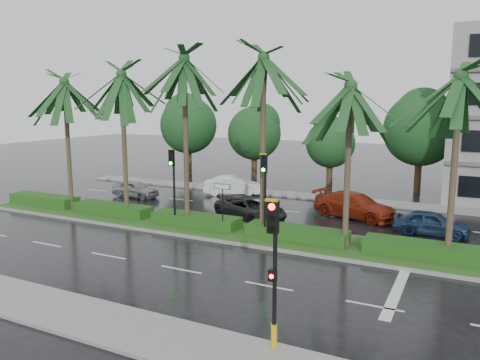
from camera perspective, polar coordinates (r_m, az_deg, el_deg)
The scene contains 17 objects.
ground at distance 24.36m, azimuth -0.60°, elevation -7.20°, with size 120.00×120.00×0.00m, color black.
near_sidewalk at distance 16.52m, azimuth -17.60°, elevation -15.83°, with size 40.00×2.40×0.12m, color gray.
far_sidewalk at distance 35.14m, azimuth 8.36°, elevation -1.98°, with size 40.00×2.00×0.12m, color gray.
median at distance 25.19m, azimuth 0.44°, elevation -6.44°, with size 36.00×4.00×0.15m.
hedge at distance 25.09m, azimuth 0.44°, elevation -5.63°, with size 35.20×1.40×0.60m.
lane_markings at distance 22.81m, azimuth 5.78°, elevation -8.41°, with size 34.00×13.06×0.01m.
palm_row at distance 24.82m, azimuth -2.17°, elevation 11.49°, with size 26.30×4.20×9.97m.
signal_near at distance 13.08m, azimuth 4.12°, elevation -10.68°, with size 0.34×0.45×4.36m.
signal_median_left at distance 25.96m, azimuth -8.19°, elevation 0.54°, with size 0.34×0.42×4.36m.
signal_median_right at distance 23.30m, azimuth 3.01°, elevation -0.40°, with size 0.34×0.42×4.36m.
street_sign at distance 24.71m, azimuth -2.16°, elevation -1.89°, with size 0.95×0.09×2.60m.
bg_trees at distance 39.79m, azimuth 11.38°, elevation 6.19°, with size 33.31×5.60×8.09m.
car_silver at distance 35.48m, azimuth -12.64°, elevation -1.07°, with size 3.67×1.48×1.25m, color gray.
car_white at distance 35.56m, azimuth -0.93°, elevation -0.67°, with size 4.32×1.51×1.42m, color white.
car_darkgrey at distance 28.09m, azimuth 1.31°, elevation -3.51°, with size 4.86×2.24×1.35m, color black.
car_red at distance 29.40m, azimuth 13.86°, elevation -3.02°, with size 5.26×2.14×1.53m, color maroon.
car_blue at distance 26.88m, azimuth 22.32°, elevation -4.87°, with size 3.86×1.55×1.32m, color navy.
Camera 1 is at (10.64, -20.76, 7.02)m, focal length 35.00 mm.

